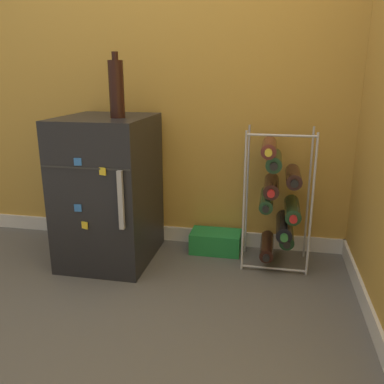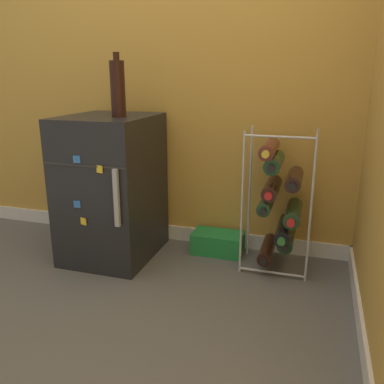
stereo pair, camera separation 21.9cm
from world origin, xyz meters
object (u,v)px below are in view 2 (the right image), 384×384
soda_box (218,243)px  fridge_top_bottle (118,88)px  mini_fridge (112,188)px  wine_rack (279,202)px

soda_box → fridge_top_bottle: size_ratio=0.91×
mini_fridge → wine_rack: (0.91, 0.10, -0.03)m
wine_rack → fridge_top_bottle: bearing=-169.8°
wine_rack → soda_box: (-0.35, 0.09, -0.31)m
mini_fridge → wine_rack: bearing=6.4°
soda_box → fridge_top_bottle: 1.03m
mini_fridge → soda_box: mini_fridge is taller
wine_rack → mini_fridge: bearing=-173.6°
wine_rack → fridge_top_bottle: size_ratio=2.35×
mini_fridge → soda_box: 0.69m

